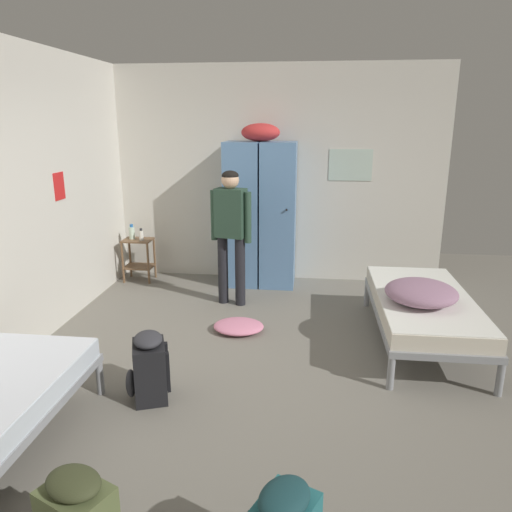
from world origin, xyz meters
TOP-DOWN VIEW (x-y plane):
  - ground_plane at (0.00, 0.00)m, footprint 8.20×8.20m
  - room_backdrop at (-1.16, 1.19)m, footprint 4.36×5.19m
  - locker_bank at (-0.18, 2.28)m, footprint 0.90×0.55m
  - shelf_unit at (-1.82, 2.23)m, footprint 0.38×0.30m
  - bed_right at (1.57, 0.69)m, footprint 0.90×1.90m
  - bedding_heap at (1.50, 0.48)m, footprint 0.65×0.66m
  - person_traveler at (-0.43, 1.51)m, footprint 0.48×0.27m
  - water_bottle at (-1.90, 2.25)m, footprint 0.08×0.08m
  - lotion_bottle at (-1.75, 2.19)m, footprint 0.06×0.06m
  - backpack_black at (-0.74, -0.58)m, footprint 0.40×0.38m
  - clothes_pile_pink at (-0.24, 0.74)m, footprint 0.52×0.43m

SIDE VIEW (x-z plane):
  - ground_plane at x=0.00m, z-range 0.00..0.00m
  - clothes_pile_pink at x=-0.24m, z-range 0.00..0.10m
  - backpack_black at x=-0.74m, z-range -0.02..0.53m
  - shelf_unit at x=-1.82m, z-range 0.06..0.63m
  - bed_right at x=1.57m, z-range 0.14..0.63m
  - bedding_heap at x=1.50m, z-range 0.49..0.69m
  - lotion_bottle at x=-1.75m, z-range 0.56..0.72m
  - water_bottle at x=-1.90m, z-range 0.56..0.76m
  - person_traveler at x=-0.43m, z-range 0.16..1.73m
  - locker_bank at x=-0.18m, z-range -0.07..2.00m
  - room_backdrop at x=-1.16m, z-range 0.00..2.80m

